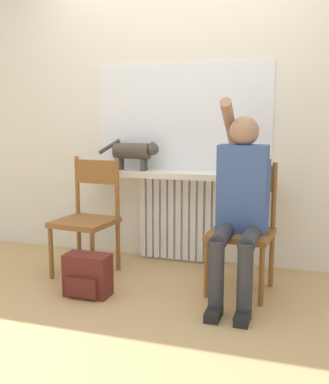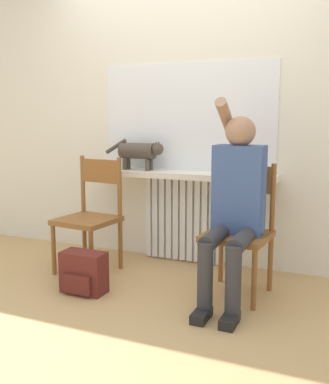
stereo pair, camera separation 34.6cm
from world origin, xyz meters
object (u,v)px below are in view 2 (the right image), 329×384
at_px(chair_right, 239,229).
at_px(cat, 140,151).
at_px(person, 235,200).
at_px(chair_left, 90,214).
at_px(backpack, 84,273).

relative_size(chair_right, cat, 1.67).
bearing_deg(person, chair_right, 88.33).
height_order(chair_right, person, person).
height_order(chair_right, cat, cat).
height_order(chair_left, backpack, chair_left).
height_order(person, cat, person).
bearing_deg(chair_left, cat, 67.59).
height_order(cat, backpack, cat).
bearing_deg(cat, person, -29.14).
bearing_deg(cat, chair_left, -118.45).
xyz_separation_m(chair_left, backpack, (0.21, -0.44, -0.32)).
height_order(person, backpack, person).
distance_m(chair_right, person, 0.25).
distance_m(person, cat, 1.17).
height_order(chair_left, person, person).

